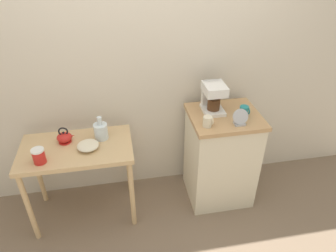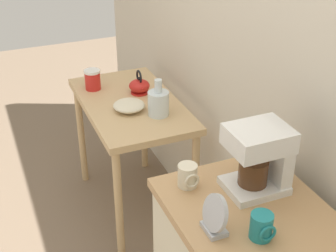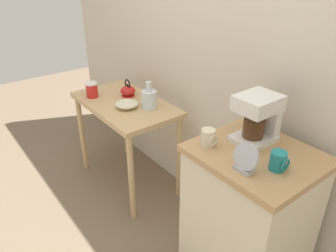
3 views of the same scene
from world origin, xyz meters
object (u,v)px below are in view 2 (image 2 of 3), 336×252
canister_enamel (93,80)px  mug_small_cream (188,176)px  bowl_stoneware (129,106)px  mug_dark_teal (262,227)px  teakettle (139,86)px  coffee_maker (262,156)px  glass_carafe_vase (158,102)px  table_clock (215,217)px

canister_enamel → mug_small_cream: size_ratio=1.37×
bowl_stoneware → mug_small_cream: bearing=-5.2°
mug_dark_teal → teakettle: bearing=175.6°
teakettle → canister_enamel: size_ratio=1.23×
canister_enamel → coffee_maker: 1.49m
teakettle → glass_carafe_vase: (0.30, 0.00, 0.03)m
glass_carafe_vase → mug_small_cream: (0.87, -0.22, 0.13)m
coffee_maker → bowl_stoneware: bearing=-171.9°
bowl_stoneware → coffee_maker: coffee_maker is taller
teakettle → table_clock: size_ratio=1.09×
canister_enamel → coffee_maker: size_ratio=0.47×
coffee_maker → mug_small_cream: (-0.11, -0.24, -0.10)m
canister_enamel → mug_small_cream: bearing=1.0°
mug_dark_teal → coffee_maker: bearing=149.4°
bowl_stoneware → canister_enamel: size_ratio=1.43×
teakettle → glass_carafe_vase: bearing=0.6°
teakettle → table_clock: (1.44, -0.24, 0.18)m
teakettle → canister_enamel: (-0.17, -0.24, 0.01)m
canister_enamel → table_clock: size_ratio=0.88×
bowl_stoneware → teakettle: teakettle is taller
teakettle → table_clock: bearing=-9.7°
mug_dark_teal → canister_enamel: bearing=-175.8°
bowl_stoneware → coffee_maker: bearing=8.1°
mug_small_cream → mug_dark_teal: bearing=16.1°
glass_carafe_vase → coffee_maker: size_ratio=0.81×
mug_dark_teal → bowl_stoneware: bearing=-179.4°
bowl_stoneware → mug_dark_teal: (1.33, 0.01, 0.18)m
canister_enamel → bowl_stoneware: bearing=17.2°
bowl_stoneware → canister_enamel: (-0.36, -0.11, 0.03)m
teakettle → mug_dark_teal: size_ratio=1.65×
teakettle → coffee_maker: coffee_maker is taller
table_clock → teakettle: bearing=170.3°
teakettle → mug_dark_teal: mug_dark_teal is taller
teakettle → mug_dark_teal: (1.52, -0.12, 0.16)m
bowl_stoneware → mug_small_cream: (0.98, -0.09, 0.18)m
mug_small_cream → table_clock: 0.27m
teakettle → mug_small_cream: 1.20m
mug_dark_teal → table_clock: table_clock is taller
bowl_stoneware → glass_carafe_vase: (0.11, 0.13, 0.04)m
coffee_maker → mug_dark_teal: bearing=-30.6°
glass_carafe_vase → mug_small_cream: bearing=-14.4°
teakettle → canister_enamel: 0.29m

